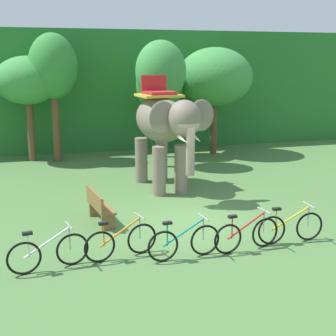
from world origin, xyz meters
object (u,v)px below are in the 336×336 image
object	(u,v)px
bike_orange	(121,241)
wooden_bench	(99,206)
tree_center	(161,73)
bike_red	(247,234)
tree_center_right	(27,81)
tree_left	(215,77)
tree_far_left	(159,86)
bike_teal	(184,242)
tree_right	(53,68)
bike_yellow	(291,227)
elephant	(164,125)
bike_white	(49,252)

from	to	relation	value
bike_orange	wooden_bench	xyz separation A→B (m)	(-0.19, 2.38, 0.09)
tree_center	bike_red	world-z (taller)	tree_center
tree_center_right	tree_left	size ratio (longest dim) A/B	0.92
tree_center	tree_left	xyz separation A→B (m)	(3.03, 1.96, -0.27)
tree_far_left	bike_teal	size ratio (longest dim) A/B	2.64
bike_orange	tree_right	bearing A→B (deg)	95.16
tree_center_right	bike_yellow	distance (m)	13.14
bike_teal	tree_right	bearing A→B (deg)	101.72
tree_right	bike_red	xyz separation A→B (m)	(3.81, -11.03, -3.57)
wooden_bench	elephant	bearing A→B (deg)	47.27
bike_red	wooden_bench	size ratio (longest dim) A/B	1.10
bike_teal	wooden_bench	size ratio (longest dim) A/B	1.10
bike_teal	bike_yellow	distance (m)	2.73
tree_center_right	tree_center	bearing A→B (deg)	-26.77
elephant	wooden_bench	world-z (taller)	elephant
tree_center	tree_left	world-z (taller)	tree_center
tree_center_right	tree_left	xyz separation A→B (m)	(8.16, -0.62, 0.10)
tree_center_right	tree_far_left	world-z (taller)	tree_far_left
tree_right	tree_far_left	bearing A→B (deg)	-3.52
tree_left	wooden_bench	world-z (taller)	tree_left
elephant	bike_white	bearing A→B (deg)	-126.23
tree_right	elephant	world-z (taller)	tree_right
bike_white	bike_red	size ratio (longest dim) A/B	0.99
tree_center	elephant	distance (m)	3.80
tree_right	bike_red	bearing A→B (deg)	-70.96
tree_left	wooden_bench	distance (m)	10.68
tree_far_left	bike_red	distance (m)	11.14
tree_far_left	bike_white	size ratio (longest dim) A/B	2.67
wooden_bench	tree_left	bearing A→B (deg)	51.88
tree_far_left	bike_red	world-z (taller)	tree_far_left
tree_center	tree_far_left	xyz separation A→B (m)	(0.43, 1.93, -0.60)
tree_center	bike_yellow	world-z (taller)	tree_center
tree_center_right	bike_orange	bearing A→B (deg)	-79.61
bike_orange	tree_far_left	bearing A→B (deg)	71.27
tree_left	bike_teal	size ratio (longest dim) A/B	2.84
bike_white	bike_red	distance (m)	4.40
bike_white	tree_far_left	bearing A→B (deg)	64.38
tree_far_left	bike_yellow	size ratio (longest dim) A/B	2.63
tree_left	elephant	size ratio (longest dim) A/B	1.15
bike_teal	bike_red	xyz separation A→B (m)	(1.51, 0.04, 0.00)
tree_center	bike_orange	world-z (taller)	tree_center
bike_white	bike_red	xyz separation A→B (m)	(4.39, -0.16, 0.00)
bike_white	wooden_bench	xyz separation A→B (m)	(1.36, 2.57, 0.09)
tree_far_left	bike_white	xyz separation A→B (m)	(-5.08, -10.59, -2.80)
tree_left	bike_yellow	bearing A→B (deg)	-101.04
bike_white	tree_center	bearing A→B (deg)	61.79
tree_center	bike_red	bearing A→B (deg)	-91.65
tree_left	bike_red	xyz separation A→B (m)	(-3.29, -10.79, -3.13)
tree_far_left	tree_center	bearing A→B (deg)	-102.62
tree_center_right	bike_yellow	size ratio (longest dim) A/B	2.61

